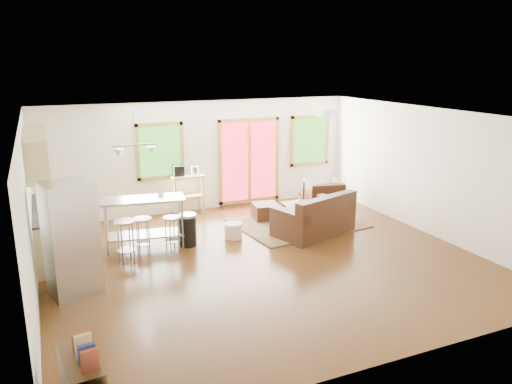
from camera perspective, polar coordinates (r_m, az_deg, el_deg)
name	(u,v)px	position (r m, az deg, el deg)	size (l,w,h in m)	color
floor	(263,260)	(9.14, 0.76, -7.80)	(7.50, 7.00, 0.02)	#331D0A
ceiling	(263,115)	(8.48, 0.82, 8.76)	(7.50, 7.00, 0.02)	white
back_wall	(202,156)	(11.92, -6.21, 4.10)	(7.50, 0.02, 2.60)	white
left_wall	(28,217)	(7.99, -24.61, -2.59)	(0.02, 7.00, 2.60)	white
right_wall	(430,172)	(10.79, 19.32, 2.20)	(0.02, 7.00, 2.60)	white
front_wall	(392,263)	(5.87, 15.23, -7.85)	(7.50, 0.02, 2.60)	white
window_left	(160,151)	(11.59, -10.89, 4.61)	(1.10, 0.05, 1.30)	#265A1A
french_doors	(249,161)	(12.32, -0.78, 3.59)	(1.60, 0.05, 2.10)	red
window_right	(310,140)	(12.99, 6.18, 5.89)	(1.10, 0.05, 1.30)	#265A1A
rug	(298,223)	(11.09, 4.79, -3.57)	(2.62, 2.02, 0.03)	#405536
loveseat	(315,218)	(10.37, 6.76, -3.01)	(1.84, 1.39, 0.87)	black
coffee_table	(306,205)	(11.26, 5.68, -1.53)	(1.05, 0.69, 0.40)	#332411
armchair	(323,194)	(11.99, 7.68, -0.20)	(0.82, 0.77, 0.84)	black
ottoman	(266,211)	(11.31, 1.11, -2.24)	(0.55, 0.55, 0.36)	black
pouf	(233,231)	(10.15, -2.63, -4.43)	(0.36, 0.36, 0.31)	silver
vase	(300,200)	(11.09, 5.06, -0.94)	(0.21, 0.22, 0.28)	silver
book	(317,192)	(11.61, 7.03, -0.04)	(0.22, 0.03, 0.29)	maroon
cabinets	(47,208)	(9.73, -22.73, -1.72)	(0.64, 2.24, 2.30)	tan
refrigerator	(71,238)	(8.15, -20.35, -4.94)	(0.84, 0.82, 1.76)	#B7BABC
island	(144,214)	(9.74, -12.68, -2.45)	(1.62, 0.85, 0.98)	#B7BABC
cup	(161,194)	(9.79, -10.83, -0.22)	(0.11, 0.09, 0.11)	white
bar_stool_a	(125,232)	(9.09, -14.72, -4.39)	(0.42, 0.42, 0.79)	#B7BABC
bar_stool_b	(143,228)	(9.41, -12.82, -3.99)	(0.34, 0.34, 0.71)	#B7BABC
bar_stool_c	(172,226)	(9.50, -9.60, -3.82)	(0.39, 0.39, 0.67)	#B7BABC
trash_can	(188,230)	(9.79, -7.81, -4.28)	(0.37, 0.37, 0.64)	black
kitchen_cart	(186,180)	(11.73, -8.01, 1.32)	(0.77, 0.51, 1.16)	tan
ceiling_flush	(326,113)	(9.76, 8.02, 8.96)	(0.35, 0.35, 0.12)	white
pendant_light	(135,151)	(9.45, -13.64, 4.62)	(0.80, 0.18, 0.79)	gray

